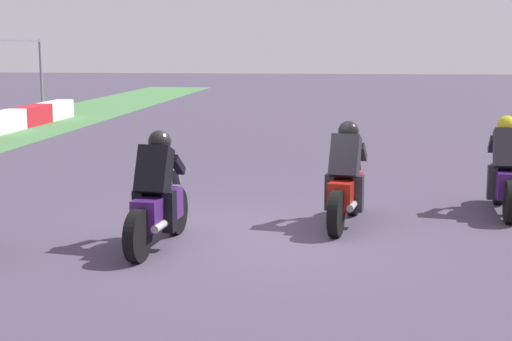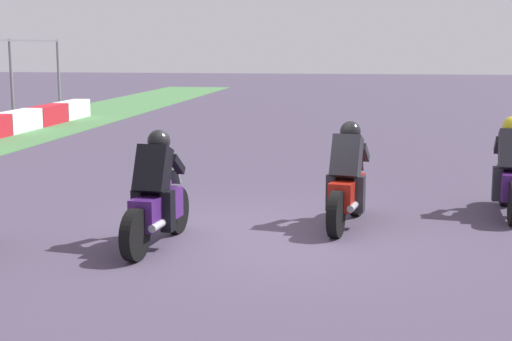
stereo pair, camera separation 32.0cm
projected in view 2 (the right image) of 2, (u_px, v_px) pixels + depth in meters
name	position (u px, v px, depth m)	size (l,w,h in m)	color
ground_plane	(262.00, 235.00, 10.26)	(120.00, 120.00, 0.00)	#443B4F
rider_lane_a	(511.00, 175.00, 11.38)	(2.04, 0.55, 1.51)	black
rider_lane_b	(348.00, 183.00, 10.69)	(2.03, 0.61, 1.51)	black
rider_lane_c	(157.00, 199.00, 9.60)	(2.04, 0.57, 1.51)	black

